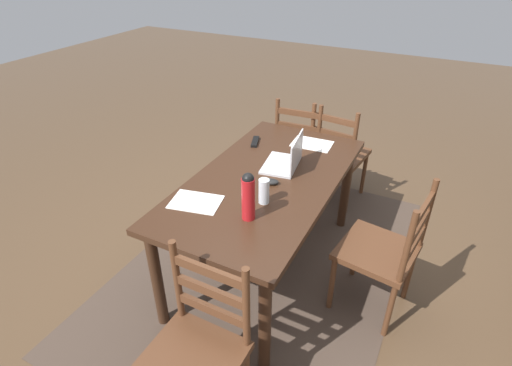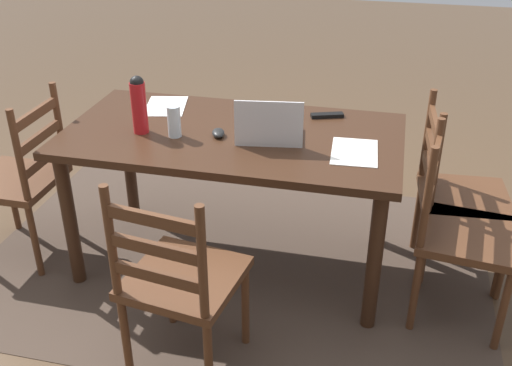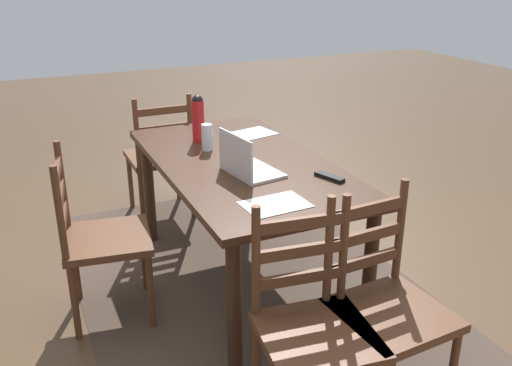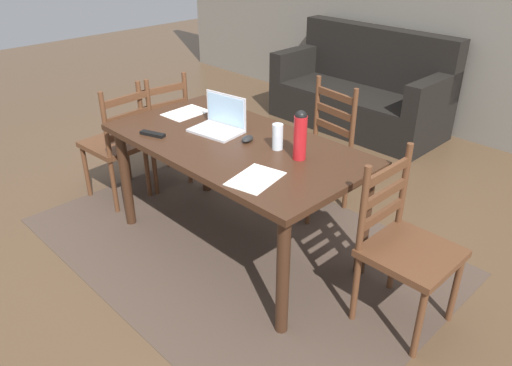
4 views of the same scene
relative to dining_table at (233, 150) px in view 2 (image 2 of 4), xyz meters
name	(u,v)px [view 2 (image 2 of 4)]	position (x,y,z in m)	size (l,w,h in m)	color
ground_plane	(235,260)	(0.00, 0.00, -0.68)	(14.00, 14.00, 0.00)	brown
area_rug	(235,259)	(0.00, 0.00, -0.67)	(2.72, 1.87, 0.01)	#47382D
dining_table	(233,150)	(0.00, 0.00, 0.00)	(1.67, 0.88, 0.77)	#382114
chair_right_far	(21,179)	(1.12, 0.18, -0.21)	(0.44, 0.44, 0.95)	#56331E
chair_far_head	(180,281)	(0.01, 0.81, -0.21)	(0.50, 0.50, 0.95)	#56331E
chair_left_far	(460,232)	(-1.12, 0.17, -0.21)	(0.49, 0.49, 0.95)	#56331E
chair_left_near	(456,195)	(-1.12, -0.17, -0.21)	(0.47, 0.47, 0.95)	#56331E
laptop	(269,130)	(-0.20, 0.06, 0.15)	(0.35, 0.27, 0.23)	silver
water_bottle	(139,104)	(0.44, 0.10, 0.25)	(0.08, 0.08, 0.29)	red
drinking_glass	(174,121)	(0.26, 0.11, 0.17)	(0.06, 0.06, 0.16)	silver
computer_mouse	(218,133)	(0.05, 0.06, 0.11)	(0.06, 0.10, 0.03)	black
tv_remote	(327,115)	(-0.43, -0.30, 0.11)	(0.04, 0.17, 0.02)	black
paper_stack_left	(354,152)	(-0.61, 0.09, 0.10)	(0.21, 0.30, 0.00)	white
paper_stack_right	(166,106)	(0.44, -0.25, 0.10)	(0.21, 0.30, 0.00)	white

